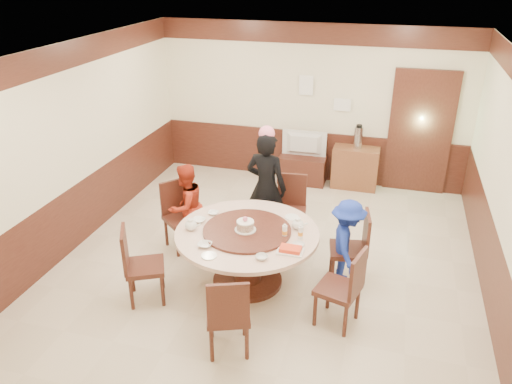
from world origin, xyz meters
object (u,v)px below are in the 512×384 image
(banquet_table, at_px, (247,247))
(thermos, at_px, (358,138))
(person_blue, at_px, (347,243))
(tv_stand, at_px, (303,169))
(person_standing, at_px, (266,188))
(person_red, at_px, (186,206))
(birthday_cake, at_px, (245,226))
(television, at_px, (304,144))
(shrimp_platter, at_px, (290,250))
(side_cabinet, at_px, (355,168))

(banquet_table, relative_size, thermos, 4.64)
(person_blue, distance_m, tv_stand, 3.19)
(thermos, bearing_deg, person_standing, -116.21)
(person_red, height_order, birthday_cake, person_red)
(thermos, bearing_deg, person_blue, -86.77)
(birthday_cake, relative_size, television, 0.33)
(person_standing, bearing_deg, birthday_cake, 101.06)
(shrimp_platter, bearing_deg, banquet_table, 152.55)
(person_standing, height_order, side_cabinet, person_standing)
(banquet_table, bearing_deg, birthday_cake, -121.63)
(side_cabinet, distance_m, thermos, 0.57)
(tv_stand, bearing_deg, side_cabinet, 1.83)
(person_red, relative_size, shrimp_platter, 4.13)
(birthday_cake, bearing_deg, person_blue, 16.73)
(banquet_table, height_order, person_standing, person_standing)
(shrimp_platter, relative_size, tv_stand, 0.35)
(shrimp_platter, xyz_separation_m, side_cabinet, (0.40, 3.65, -0.40))
(person_red, bearing_deg, television, 178.09)
(tv_stand, relative_size, thermos, 2.24)
(birthday_cake, xyz_separation_m, thermos, (1.03, 3.36, 0.10))
(side_cabinet, bearing_deg, person_red, -128.16)
(television, bearing_deg, shrimp_platter, 97.38)
(shrimp_platter, bearing_deg, person_standing, 114.56)
(person_standing, xyz_separation_m, birthday_cake, (0.05, -1.17, 0.02))
(banquet_table, relative_size, side_cabinet, 2.20)
(thermos, bearing_deg, television, -178.19)
(person_red, distance_m, thermos, 3.42)
(person_red, distance_m, shrimp_platter, 1.97)
(person_blue, distance_m, thermos, 3.02)
(person_standing, distance_m, shrimp_platter, 1.61)
(banquet_table, bearing_deg, tv_stand, 88.87)
(thermos, bearing_deg, birthday_cake, -107.04)
(television, xyz_separation_m, side_cabinet, (0.94, 0.03, -0.36))
(banquet_table, distance_m, person_blue, 1.23)
(tv_stand, distance_m, side_cabinet, 0.95)
(person_blue, bearing_deg, tv_stand, 7.91)
(tv_stand, bearing_deg, television, 0.00)
(birthday_cake, bearing_deg, banquet_table, 58.37)
(banquet_table, relative_size, tv_stand, 2.07)
(shrimp_platter, bearing_deg, person_blue, 48.58)
(person_blue, xyz_separation_m, birthday_cake, (-1.20, -0.36, 0.26))
(person_red, height_order, tv_stand, person_red)
(person_red, height_order, person_blue, person_red)
(person_blue, distance_m, television, 3.17)
(television, bearing_deg, person_standing, 85.50)
(tv_stand, height_order, side_cabinet, side_cabinet)
(person_blue, distance_m, side_cabinet, 3.01)
(person_standing, relative_size, tv_stand, 1.93)
(shrimp_platter, bearing_deg, birthday_cake, 154.84)
(banquet_table, xyz_separation_m, side_cabinet, (1.01, 3.33, -0.16))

